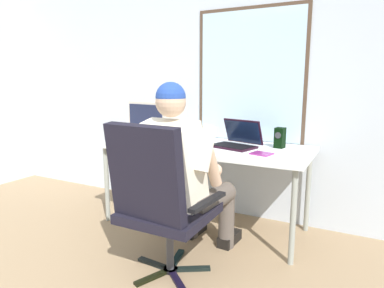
{
  "coord_description": "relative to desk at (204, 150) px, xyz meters",
  "views": [
    {
      "loc": [
        1.17,
        -0.34,
        1.24
      ],
      "look_at": [
        0.05,
        1.81,
        0.79
      ],
      "focal_mm": 31.76,
      "sensor_mm": 36.0,
      "label": 1
    }
  ],
  "objects": [
    {
      "name": "wall_rear",
      "position": [
        0.04,
        0.42,
        0.7
      ],
      "size": [
        5.62,
        0.08,
        2.74
      ],
      "color": "silver",
      "rests_on": "ground"
    },
    {
      "name": "desk",
      "position": [
        0.0,
        0.0,
        0.0
      ],
      "size": [
        1.75,
        0.73,
        0.72
      ],
      "color": "gray",
      "rests_on": "ground"
    },
    {
      "name": "laptop",
      "position": [
        0.27,
        0.05,
        0.11
      ],
      "size": [
        0.41,
        0.38,
        0.22
      ],
      "color": "black",
      "rests_on": "desk"
    },
    {
      "name": "office_chair",
      "position": [
        0.11,
        -0.88,
        -0.12
      ],
      "size": [
        0.65,
        0.58,
        1.01
      ],
      "color": "black",
      "rests_on": "ground"
    },
    {
      "name": "person_seated",
      "position": [
        0.13,
        -0.6,
        -0.03
      ],
      "size": [
        0.55,
        0.85,
        1.24
      ],
      "color": "#564C45",
      "rests_on": "ground"
    },
    {
      "name": "wine_glass",
      "position": [
        -0.15,
        -0.19,
        0.15
      ],
      "size": [
        0.08,
        0.08,
        0.15
      ],
      "color": "silver",
      "rests_on": "desk"
    },
    {
      "name": "crt_monitor",
      "position": [
        -0.47,
        -0.01,
        0.25
      ],
      "size": [
        0.44,
        0.34,
        0.35
      ],
      "color": "beige",
      "rests_on": "desk"
    },
    {
      "name": "desk_speaker",
      "position": [
        0.6,
        0.15,
        0.13
      ],
      "size": [
        0.08,
        0.09,
        0.16
      ],
      "color": "black",
      "rests_on": "desk"
    },
    {
      "name": "cd_case",
      "position": [
        0.54,
        -0.15,
        0.05
      ],
      "size": [
        0.17,
        0.15,
        0.01
      ],
      "color": "#8F2979",
      "rests_on": "desk"
    },
    {
      "name": "coffee_mug",
      "position": [
        0.03,
        -0.18,
        0.1
      ],
      "size": [
        0.08,
        0.08,
        0.11
      ],
      "color": "black",
      "rests_on": "desk"
    },
    {
      "name": "book_stack",
      "position": [
        -0.08,
        0.09,
        0.08
      ],
      "size": [
        0.21,
        0.17,
        0.06
      ],
      "color": "#603273",
      "rests_on": "desk"
    }
  ]
}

